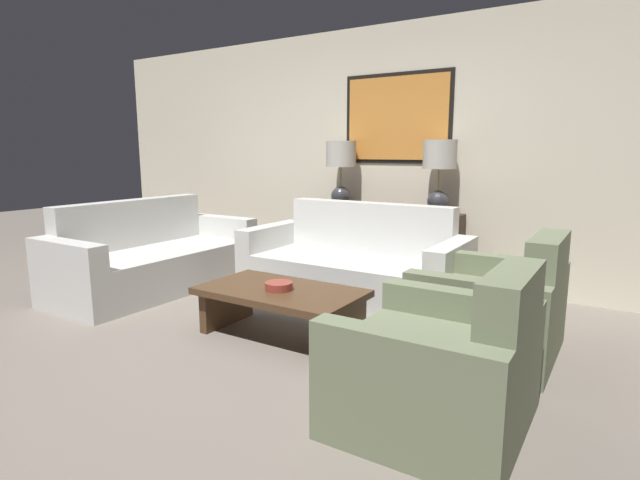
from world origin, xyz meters
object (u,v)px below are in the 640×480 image
(decorative_bowl, at_px, (279,286))
(armchair_near_back_wall, at_px, (493,311))
(table_lamp_right, at_px, (439,167))
(couch_by_back_wall, at_px, (354,268))
(table_lamp_left, at_px, (341,165))
(coffee_table, at_px, (281,301))
(couch_by_side, at_px, (154,260))
(armchair_near_camera, at_px, (440,370))
(console_table, at_px, (385,247))

(decorative_bowl, relative_size, armchair_near_back_wall, 0.22)
(table_lamp_right, relative_size, couch_by_back_wall, 0.35)
(table_lamp_left, height_order, couch_by_back_wall, table_lamp_left)
(table_lamp_left, distance_m, coffee_table, 2.14)
(couch_by_side, bearing_deg, coffee_table, -12.15)
(table_lamp_left, bearing_deg, decorative_bowl, -73.43)
(couch_by_side, relative_size, armchair_near_camera, 2.19)
(console_table, xyz_separation_m, couch_by_side, (-1.88, -1.44, -0.09))
(coffee_table, bearing_deg, table_lamp_right, 73.81)
(couch_by_back_wall, bearing_deg, coffee_table, -89.60)
(console_table, bearing_deg, coffee_table, -89.75)
(console_table, height_order, table_lamp_left, table_lamp_left)
(table_lamp_left, height_order, coffee_table, table_lamp_left)
(couch_by_side, distance_m, armchair_near_camera, 3.43)
(couch_by_side, distance_m, coffee_table, 1.93)
(decorative_bowl, bearing_deg, armchair_near_back_wall, 22.48)
(couch_by_back_wall, relative_size, decorative_bowl, 10.12)
(decorative_bowl, bearing_deg, couch_by_back_wall, 90.65)
(couch_by_side, height_order, decorative_bowl, couch_by_side)
(couch_by_back_wall, bearing_deg, couch_by_side, -158.12)
(console_table, bearing_deg, couch_by_back_wall, -90.00)
(table_lamp_left, xyz_separation_m, decorative_bowl, (0.56, -1.87, -0.82))
(armchair_near_back_wall, bearing_deg, console_table, 137.37)
(table_lamp_right, height_order, couch_by_back_wall, table_lamp_right)
(decorative_bowl, xyz_separation_m, armchair_near_back_wall, (1.39, 0.58, -0.11))
(table_lamp_right, distance_m, decorative_bowl, 2.11)
(armchair_near_camera, bearing_deg, couch_by_side, 163.80)
(coffee_table, height_order, armchair_near_back_wall, armchair_near_back_wall)
(table_lamp_right, distance_m, couch_by_back_wall, 1.27)
(coffee_table, distance_m, armchair_near_camera, 1.50)
(table_lamp_right, relative_size, coffee_table, 0.59)
(decorative_bowl, bearing_deg, console_table, 90.41)
(table_lamp_left, relative_size, couch_by_back_wall, 0.35)
(table_lamp_right, bearing_deg, armchair_near_back_wall, -56.31)
(armchair_near_back_wall, xyz_separation_m, armchair_near_camera, (0.00, -1.10, 0.00))
(armchair_near_back_wall, bearing_deg, couch_by_side, -177.53)
(table_lamp_right, distance_m, coffee_table, 2.14)
(couch_by_back_wall, bearing_deg, console_table, 90.00)
(couch_by_back_wall, bearing_deg, decorative_bowl, -89.35)
(coffee_table, xyz_separation_m, armchair_near_camera, (1.40, -0.55, 0.01))
(table_lamp_left, relative_size, decorative_bowl, 3.53)
(table_lamp_right, height_order, decorative_bowl, table_lamp_right)
(console_table, xyz_separation_m, decorative_bowl, (0.01, -1.87, 0.02))
(table_lamp_left, height_order, decorative_bowl, table_lamp_left)
(table_lamp_left, distance_m, couch_by_back_wall, 1.27)
(couch_by_back_wall, height_order, armchair_near_back_wall, couch_by_back_wall)
(decorative_bowl, bearing_deg, armchair_near_camera, -20.46)
(console_table, xyz_separation_m, armchair_near_back_wall, (1.41, -1.30, -0.09))
(couch_by_back_wall, distance_m, armchair_near_back_wall, 1.54)
(coffee_table, relative_size, decorative_bowl, 5.94)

